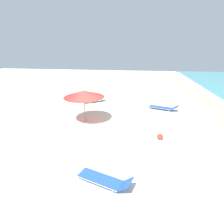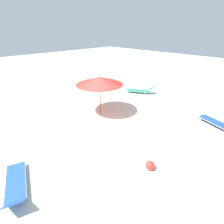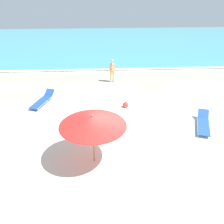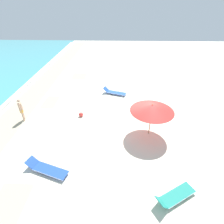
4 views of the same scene
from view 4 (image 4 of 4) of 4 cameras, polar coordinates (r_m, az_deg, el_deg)
The scene contains 7 objects.
ground_plane at distance 13.01m, azimuth 7.45°, elevation -3.96°, with size 60.00×60.00×0.16m.
beach_umbrella at distance 11.06m, azimuth 13.01°, elevation 1.27°, with size 2.75×2.75×2.31m.
sun_lounger_under_umbrella at distance 10.21m, azimuth -20.51°, elevation -16.95°, with size 1.32×2.41×0.50m.
sun_lounger_beside_umbrella at distance 16.77m, azimuth 0.80°, elevation 6.54°, with size 1.28×2.27×0.56m.
sun_lounger_near_water_left at distance 9.18m, azimuth 19.74°, elevation -24.41°, with size 1.56×2.10×0.60m.
beachgoer_wading_adult at distance 14.28m, azimuth -27.62°, elevation 0.98°, with size 0.43×0.27×1.76m.
beach_ball at distance 13.70m, azimuth -10.10°, elevation -0.84°, with size 0.34×0.34×0.34m.
Camera 4 is at (-10.36, 1.37, 7.68)m, focal length 28.00 mm.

